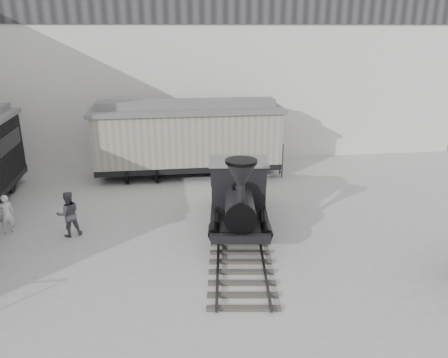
{
  "coord_description": "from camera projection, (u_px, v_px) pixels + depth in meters",
  "views": [
    {
      "loc": [
        -1.45,
        -12.34,
        7.66
      ],
      "look_at": [
        0.68,
        4.12,
        2.0
      ],
      "focal_mm": 35.0,
      "sensor_mm": 36.0,
      "label": 1
    }
  ],
  "objects": [
    {
      "name": "ground",
      "position": [
        220.0,
        278.0,
        14.23
      ],
      "size": [
        90.0,
        90.0,
        0.0
      ],
      "primitive_type": "plane",
      "color": "#9E9E9B"
    },
    {
      "name": "visitor_b",
      "position": [
        68.0,
        214.0,
        16.93
      ],
      "size": [
        1.07,
        0.96,
        1.83
      ],
      "primitive_type": "imported",
      "rotation": [
        0.0,
        0.0,
        3.5
      ],
      "color": "#4C4C54",
      "rests_on": "ground"
    },
    {
      "name": "visitor_a",
      "position": [
        6.0,
        214.0,
        17.22
      ],
      "size": [
        0.69,
        0.58,
        1.59
      ],
      "primitive_type": "imported",
      "rotation": [
        0.0,
        0.0,
        3.56
      ],
      "color": "silver",
      "rests_on": "ground"
    },
    {
      "name": "north_wall",
      "position": [
        190.0,
        67.0,
        26.51
      ],
      "size": [
        34.0,
        2.51,
        11.0
      ],
      "color": "silver",
      "rests_on": "ground"
    },
    {
      "name": "boxcar",
      "position": [
        188.0,
        137.0,
        23.76
      ],
      "size": [
        10.23,
        3.3,
        4.18
      ],
      "rotation": [
        0.0,
        0.0,
        0.01
      ],
      "color": "black",
      "rests_on": "ground"
    },
    {
      "name": "locomotive",
      "position": [
        238.0,
        199.0,
        17.38
      ],
      "size": [
        3.44,
        10.14,
        3.51
      ],
      "rotation": [
        0.0,
        0.0,
        -0.13
      ],
      "color": "#302D29",
      "rests_on": "ground"
    }
  ]
}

